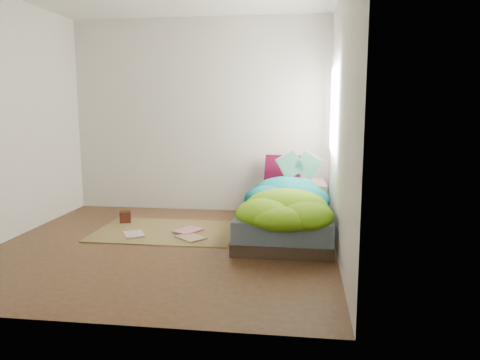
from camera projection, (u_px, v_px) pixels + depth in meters
name	position (u px, v px, depth m)	size (l,w,h in m)	color
ground	(165.00, 246.00, 4.86)	(3.50, 3.50, 0.00)	#3D2A17
room_walls	(162.00, 87.00, 4.60)	(3.54, 3.54, 2.62)	silver
bed	(286.00, 218.00, 5.37)	(1.00, 2.00, 0.34)	#3B3020
duvet	(285.00, 192.00, 5.10)	(0.96, 1.84, 0.34)	#08757B
rug	(166.00, 231.00, 5.41)	(1.60, 1.10, 0.01)	brown
pillow_floral	(305.00, 186.00, 6.11)	(0.51, 0.32, 0.12)	#EEE8CE
pillow_magenta	(283.00, 174.00, 6.07)	(0.46, 0.14, 0.46)	#43041A
open_book	(299.00, 157.00, 5.74)	(0.46, 0.10, 0.28)	green
wooden_box	(125.00, 217.00, 5.80)	(0.14, 0.14, 0.14)	#32160B
floor_book_a	(124.00, 235.00, 5.18)	(0.21, 0.28, 0.02)	silver
floor_book_b	(181.00, 229.00, 5.41)	(0.23, 0.31, 0.03)	#DC7F87
floor_book_c	(182.00, 240.00, 5.00)	(0.23, 0.31, 0.02)	tan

